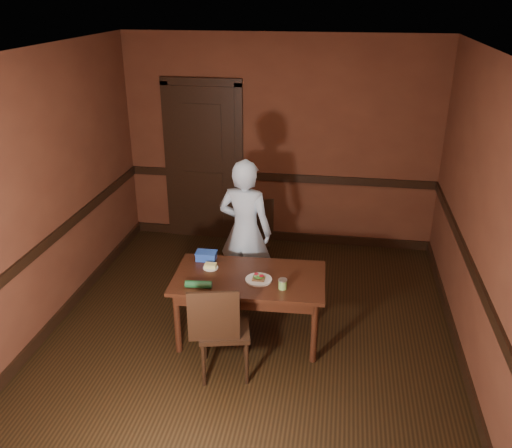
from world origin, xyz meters
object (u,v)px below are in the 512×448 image
(sandwich_plate, at_px, (259,279))
(chair_far, at_px, (251,239))
(sauce_jar, at_px, (283,284))
(chair_near, at_px, (224,327))
(dining_table, at_px, (249,307))
(food_tub, at_px, (206,256))
(person, at_px, (245,231))
(cheese_saucer, at_px, (211,266))

(sandwich_plate, bearing_deg, chair_far, 102.82)
(sauce_jar, bearing_deg, chair_near, -140.28)
(dining_table, bearing_deg, sandwich_plate, -33.35)
(sandwich_plate, relative_size, sauce_jar, 2.60)
(sandwich_plate, relative_size, food_tub, 1.20)
(chair_near, distance_m, food_tub, 0.94)
(sauce_jar, relative_size, food_tub, 0.46)
(chair_near, xyz_separation_m, sandwich_plate, (0.22, 0.50, 0.23))
(chair_near, height_order, food_tub, chair_near)
(person, distance_m, sauce_jar, 1.04)
(sauce_jar, xyz_separation_m, cheese_saucer, (-0.74, 0.28, -0.03))
(dining_table, bearing_deg, person, 100.66)
(dining_table, bearing_deg, chair_near, -104.99)
(sauce_jar, bearing_deg, sandwich_plate, 154.88)
(sauce_jar, xyz_separation_m, food_tub, (-0.82, 0.44, -0.00))
(sauce_jar, bearing_deg, food_tub, 151.61)
(chair_near, height_order, cheese_saucer, chair_near)
(dining_table, bearing_deg, food_tub, 148.24)
(chair_near, xyz_separation_m, cheese_saucer, (-0.28, 0.66, 0.23))
(person, xyz_separation_m, sandwich_plate, (0.27, -0.79, -0.11))
(chair_far, bearing_deg, cheese_saucer, -111.09)
(dining_table, xyz_separation_m, food_tub, (-0.48, 0.27, 0.38))
(cheese_saucer, bearing_deg, dining_table, -14.69)
(sandwich_plate, distance_m, cheese_saucer, 0.53)
(sandwich_plate, height_order, food_tub, food_tub)
(dining_table, relative_size, food_tub, 6.86)
(sandwich_plate, bearing_deg, person, 108.76)
(food_tub, bearing_deg, cheese_saucer, -64.85)
(dining_table, distance_m, chair_far, 1.31)
(dining_table, xyz_separation_m, cheese_saucer, (-0.40, 0.10, 0.35))
(chair_far, height_order, food_tub, chair_far)
(dining_table, distance_m, person, 0.88)
(chair_far, bearing_deg, dining_table, -92.75)
(chair_far, relative_size, chair_near, 0.96)
(dining_table, height_order, sandwich_plate, sandwich_plate)
(dining_table, xyz_separation_m, chair_near, (-0.12, -0.56, 0.13))
(chair_near, bearing_deg, food_tub, -79.51)
(cheese_saucer, relative_size, food_tub, 0.72)
(dining_table, height_order, cheese_saucer, cheese_saucer)
(chair_far, bearing_deg, food_tub, -117.00)
(sauce_jar, height_order, cheese_saucer, sauce_jar)
(person, height_order, sauce_jar, person)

